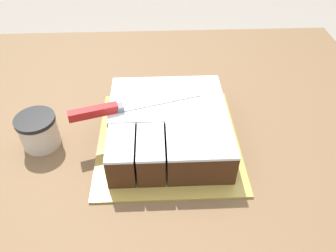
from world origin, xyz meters
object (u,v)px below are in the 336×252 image
at_px(cake, 169,125).
at_px(knife, 108,109).
at_px(cake_board, 168,139).
at_px(coffee_cup, 39,131).

bearing_deg(cake, knife, 178.04).
bearing_deg(cake_board, knife, 177.18).
height_order(cake_board, knife, knife).
xyz_separation_m(cake_board, coffee_cup, (-0.33, 0.00, 0.04)).
height_order(cake, coffee_cup, cake).
distance_m(cake, knife, 0.16).
relative_size(cake, knife, 0.96).
bearing_deg(cake, coffee_cup, 179.94).
distance_m(cake_board, knife, 0.18).
bearing_deg(knife, cake, -18.11).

